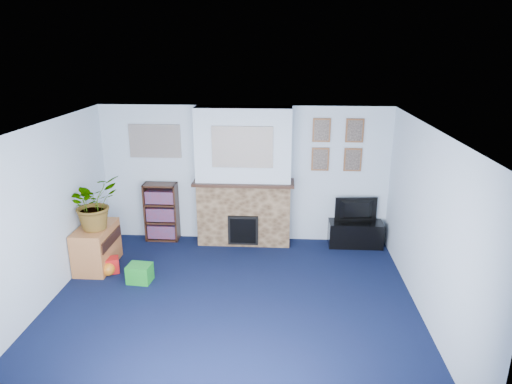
# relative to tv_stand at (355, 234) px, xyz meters

# --- Properties ---
(floor) EXTENTS (5.00, 4.50, 0.01)m
(floor) POSITION_rel_tv_stand_xyz_m (-1.95, -2.03, -0.23)
(floor) COLOR #0D1432
(floor) RESTS_ON ground
(ceiling) EXTENTS (5.00, 4.50, 0.01)m
(ceiling) POSITION_rel_tv_stand_xyz_m (-1.95, -2.03, 2.17)
(ceiling) COLOR white
(ceiling) RESTS_ON wall_back
(wall_back) EXTENTS (5.00, 0.04, 2.40)m
(wall_back) POSITION_rel_tv_stand_xyz_m (-1.95, 0.22, 0.97)
(wall_back) COLOR silver
(wall_back) RESTS_ON ground
(wall_front) EXTENTS (5.00, 0.04, 2.40)m
(wall_front) POSITION_rel_tv_stand_xyz_m (-1.95, -4.28, 0.97)
(wall_front) COLOR silver
(wall_front) RESTS_ON ground
(wall_left) EXTENTS (0.04, 4.50, 2.40)m
(wall_left) POSITION_rel_tv_stand_xyz_m (-4.45, -2.03, 0.97)
(wall_left) COLOR silver
(wall_left) RESTS_ON ground
(wall_right) EXTENTS (0.04, 4.50, 2.40)m
(wall_right) POSITION_rel_tv_stand_xyz_m (0.55, -2.03, 0.97)
(wall_right) COLOR silver
(wall_right) RESTS_ON ground
(chimney_breast) EXTENTS (1.72, 0.50, 2.40)m
(chimney_breast) POSITION_rel_tv_stand_xyz_m (-1.95, 0.02, 0.96)
(chimney_breast) COLOR brown
(chimney_breast) RESTS_ON ground
(collage_main) EXTENTS (1.00, 0.03, 0.68)m
(collage_main) POSITION_rel_tv_stand_xyz_m (-1.95, -0.19, 1.55)
(collage_main) COLOR gray
(collage_main) RESTS_ON chimney_breast
(collage_left) EXTENTS (0.90, 0.03, 0.58)m
(collage_left) POSITION_rel_tv_stand_xyz_m (-3.50, 0.21, 1.55)
(collage_left) COLOR gray
(collage_left) RESTS_ON wall_back
(portrait_tl) EXTENTS (0.30, 0.03, 0.40)m
(portrait_tl) POSITION_rel_tv_stand_xyz_m (-0.65, 0.20, 1.77)
(portrait_tl) COLOR brown
(portrait_tl) RESTS_ON wall_back
(portrait_tr) EXTENTS (0.30, 0.03, 0.40)m
(portrait_tr) POSITION_rel_tv_stand_xyz_m (-0.10, 0.20, 1.77)
(portrait_tr) COLOR brown
(portrait_tr) RESTS_ON wall_back
(portrait_bl) EXTENTS (0.30, 0.03, 0.40)m
(portrait_bl) POSITION_rel_tv_stand_xyz_m (-0.65, 0.20, 1.27)
(portrait_bl) COLOR brown
(portrait_bl) RESTS_ON wall_back
(portrait_br) EXTENTS (0.30, 0.03, 0.40)m
(portrait_br) POSITION_rel_tv_stand_xyz_m (-0.10, 0.20, 1.27)
(portrait_br) COLOR brown
(portrait_br) RESTS_ON wall_back
(tv_stand) EXTENTS (0.93, 0.39, 0.44)m
(tv_stand) POSITION_rel_tv_stand_xyz_m (0.00, 0.00, 0.00)
(tv_stand) COLOR black
(tv_stand) RESTS_ON ground
(television) EXTENTS (0.74, 0.16, 0.42)m
(television) POSITION_rel_tv_stand_xyz_m (-0.00, 0.02, 0.42)
(television) COLOR black
(television) RESTS_ON tv_stand
(bookshelf) EXTENTS (0.58, 0.28, 1.05)m
(bookshelf) POSITION_rel_tv_stand_xyz_m (-3.43, 0.08, 0.28)
(bookshelf) COLOR black
(bookshelf) RESTS_ON ground
(sideboard) EXTENTS (0.48, 0.87, 0.68)m
(sideboard) POSITION_rel_tv_stand_xyz_m (-4.19, -1.04, 0.12)
(sideboard) COLOR #B36C39
(sideboard) RESTS_ON ground
(potted_plant) EXTENTS (0.93, 0.96, 0.82)m
(potted_plant) POSITION_rel_tv_stand_xyz_m (-4.14, -1.09, 0.86)
(potted_plant) COLOR #26661E
(potted_plant) RESTS_ON sideboard
(mantel_clock) EXTENTS (0.11, 0.06, 0.15)m
(mantel_clock) POSITION_rel_tv_stand_xyz_m (-2.07, -0.03, 1.00)
(mantel_clock) COLOR gold
(mantel_clock) RESTS_ON chimney_breast
(mantel_candle) EXTENTS (0.05, 0.05, 0.15)m
(mantel_candle) POSITION_rel_tv_stand_xyz_m (-1.72, -0.03, 1.01)
(mantel_candle) COLOR #B2BFC6
(mantel_candle) RESTS_ON chimney_breast
(mantel_teddy) EXTENTS (0.14, 0.14, 0.14)m
(mantel_teddy) POSITION_rel_tv_stand_xyz_m (-2.57, -0.03, 0.99)
(mantel_teddy) COLOR gray
(mantel_teddy) RESTS_ON chimney_breast
(mantel_can) EXTENTS (0.06, 0.06, 0.13)m
(mantel_can) POSITION_rel_tv_stand_xyz_m (-1.24, -0.03, 0.99)
(mantel_can) COLOR red
(mantel_can) RESTS_ON chimney_breast
(green_crate) EXTENTS (0.36, 0.30, 0.27)m
(green_crate) POSITION_rel_tv_stand_xyz_m (-3.38, -1.49, -0.08)
(green_crate) COLOR #198C26
(green_crate) RESTS_ON ground
(toy_ball) EXTENTS (0.21, 0.21, 0.21)m
(toy_ball) POSITION_rel_tv_stand_xyz_m (-3.92, -1.33, -0.14)
(toy_ball) COLOR orange
(toy_ball) RESTS_ON ground
(toy_block) EXTENTS (0.25, 0.25, 0.24)m
(toy_block) POSITION_rel_tv_stand_xyz_m (-3.89, -1.21, -0.12)
(toy_block) COLOR red
(toy_block) RESTS_ON ground
(toy_tube) EXTENTS (0.29, 0.13, 0.16)m
(toy_tube) POSITION_rel_tv_stand_xyz_m (-3.44, -1.21, -0.15)
(toy_tube) COLOR red
(toy_tube) RESTS_ON ground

